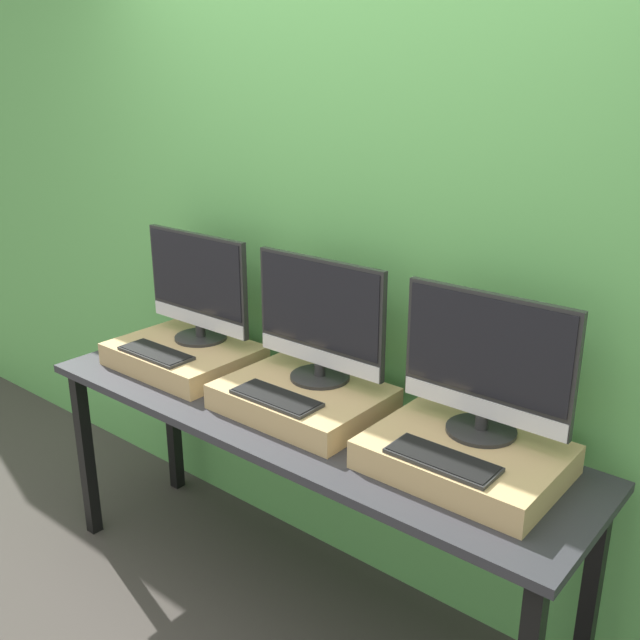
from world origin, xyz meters
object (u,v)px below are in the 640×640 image
monitor_left (198,286)px  monitor_right (486,364)px  keyboard_left (156,353)px  keyboard_right (442,460)px  keyboard_center (276,398)px  monitor_center (320,319)px

monitor_left → monitor_right: same height
keyboard_left → keyboard_right: same height
monitor_left → keyboard_center: size_ratio=1.68×
keyboard_center → monitor_right: monitor_right is taller
keyboard_left → keyboard_right: (1.26, 0.00, 0.00)m
keyboard_left → monitor_right: bearing=10.2°
monitor_left → monitor_right: 1.26m
monitor_right → keyboard_left: bearing=-169.8°
monitor_left → keyboard_left: monitor_left is taller
monitor_left → keyboard_center: monitor_left is taller
monitor_center → keyboard_right: size_ratio=1.68×
keyboard_center → keyboard_right: 0.63m
monitor_left → monitor_right: (1.26, 0.00, 0.00)m
keyboard_left → monitor_right: monitor_right is taller
monitor_center → keyboard_center: bearing=-90.0°
keyboard_center → monitor_right: 0.70m
monitor_left → monitor_center: same height
keyboard_right → keyboard_left: bearing=180.0°
monitor_center → keyboard_right: (0.63, -0.23, -0.22)m
keyboard_left → keyboard_right: size_ratio=1.00×
keyboard_center → keyboard_right: size_ratio=1.00×
monitor_left → keyboard_right: 1.30m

